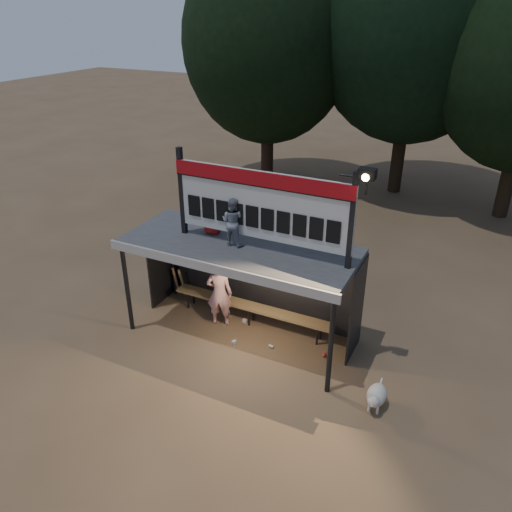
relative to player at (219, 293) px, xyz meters
The scene contains 12 objects.
ground 1.07m from the player, 17.37° to the right, with size 80.00×80.00×0.00m, color brown.
player is the anchor object (origin of this frame).
child_a 2.10m from the player, 25.87° to the right, with size 0.50×0.39×1.03m, color gray.
child_b 2.01m from the player, 164.25° to the left, with size 0.50×0.32×1.01m, color #A71919.
dugout_shelter 1.21m from the player, ahead, with size 5.10×2.08×2.32m.
scoreboard_assembly 2.78m from the player, ahead, with size 4.10×0.27×1.99m.
bench 0.83m from the player, 28.28° to the left, with size 4.00×0.35×0.48m.
tree_left 11.37m from the player, 108.89° to the left, with size 6.46×6.46×9.27m.
tree_mid 12.60m from the player, 81.71° to the left, with size 7.22×7.22×10.36m.
dog 4.20m from the player, 15.85° to the right, with size 0.36×0.81×0.49m.
bats 1.64m from the player, 157.11° to the left, with size 0.48×0.33×0.84m.
litter 1.18m from the player, ahead, with size 3.47×1.37×0.08m.
Camera 1 is at (4.47, -8.31, 6.84)m, focal length 35.00 mm.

